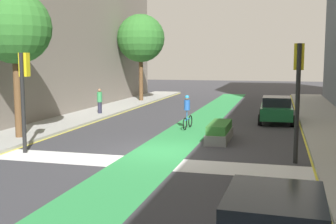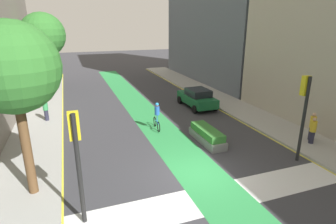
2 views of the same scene
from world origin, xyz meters
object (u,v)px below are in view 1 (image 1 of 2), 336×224
at_px(car_green_right_far, 276,109).
at_px(street_tree_near, 15,28).
at_px(median_planter, 220,132).
at_px(cyclist_in_lane, 187,111).
at_px(traffic_signal_near_left, 24,83).
at_px(traffic_signal_near_right, 298,80).
at_px(street_tree_far, 141,38).
at_px(pedestrian_sidewalk_left_a, 100,101).

distance_m(car_green_right_far, street_tree_near, 15.25).
xyz_separation_m(street_tree_near, median_planter, (9.13, 2.26, -4.78)).
bearing_deg(cyclist_in_lane, traffic_signal_near_left, -124.76).
xyz_separation_m(traffic_signal_near_right, car_green_right_far, (-0.77, 10.08, -2.24)).
height_order(street_tree_near, street_tree_far, street_tree_far).
relative_size(traffic_signal_near_right, car_green_right_far, 1.03).
bearing_deg(median_planter, street_tree_far, 119.50).
bearing_deg(car_green_right_far, traffic_signal_near_left, -131.62).
bearing_deg(traffic_signal_near_left, street_tree_near, 129.26).
bearing_deg(street_tree_near, traffic_signal_near_left, -50.74).
height_order(traffic_signal_near_right, traffic_signal_near_left, traffic_signal_near_right).
distance_m(pedestrian_sidewalk_left_a, street_tree_far, 10.48).
height_order(traffic_signal_near_left, car_green_right_far, traffic_signal_near_left).
bearing_deg(street_tree_far, traffic_signal_near_right, -57.75).
xyz_separation_m(pedestrian_sidewalk_left_a, street_tree_near, (-0.06, -9.15, 4.19)).
relative_size(car_green_right_far, cyclist_in_lane, 2.28).
height_order(cyclist_in_lane, street_tree_near, street_tree_near).
relative_size(car_green_right_far, street_tree_far, 0.56).
distance_m(traffic_signal_near_left, street_tree_far, 21.05).
bearing_deg(car_green_right_far, cyclist_in_lane, -142.08).
xyz_separation_m(traffic_signal_near_left, cyclist_in_lane, (5.14, 7.41, -1.87)).
distance_m(street_tree_near, median_planter, 10.55).
bearing_deg(pedestrian_sidewalk_left_a, traffic_signal_near_left, -81.22).
xyz_separation_m(traffic_signal_near_right, street_tree_near, (-12.41, 1.25, 2.14)).
relative_size(traffic_signal_near_right, pedestrian_sidewalk_left_a, 2.61).
height_order(car_green_right_far, median_planter, car_green_right_far).
height_order(cyclist_in_lane, pedestrian_sidewalk_left_a, cyclist_in_lane).
height_order(traffic_signal_near_right, cyclist_in_lane, traffic_signal_near_right).
relative_size(cyclist_in_lane, street_tree_near, 0.28).
height_order(traffic_signal_near_left, street_tree_far, street_tree_far).
xyz_separation_m(car_green_right_far, street_tree_near, (-11.64, -8.82, 4.38)).
bearing_deg(car_green_right_far, pedestrian_sidewalk_left_a, 178.40).
relative_size(traffic_signal_near_right, street_tree_far, 0.57).
height_order(traffic_signal_near_left, median_planter, traffic_signal_near_left).
distance_m(car_green_right_far, cyclist_in_lane, 5.94).
xyz_separation_m(pedestrian_sidewalk_left_a, median_planter, (9.06, -6.88, -0.59)).
bearing_deg(traffic_signal_near_right, street_tree_far, 122.25).
xyz_separation_m(car_green_right_far, median_planter, (-2.52, -6.56, -0.40)).
bearing_deg(traffic_signal_near_right, traffic_signal_near_left, -174.72).
bearing_deg(traffic_signal_near_right, median_planter, 133.03).
bearing_deg(median_planter, street_tree_near, -166.08).
bearing_deg(cyclist_in_lane, street_tree_near, -143.37).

